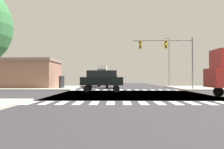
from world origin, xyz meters
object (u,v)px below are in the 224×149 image
object	(u,v)px
suv_farside_1	(102,79)
suv_leading_2	(95,79)
sedan_crossing_1	(113,79)
bank_building	(9,74)
traffic_signal_mast	(169,51)
street_lamp	(168,58)
box_truck_trailing_2	(102,74)
sedan_middle_3	(112,81)

from	to	relation	value
suv_farside_1	suv_leading_2	bearing A→B (deg)	-171.18
suv_farside_1	sedan_crossing_1	xyz separation A→B (m)	(0.94, 34.28, -0.28)
bank_building	suv_leading_2	world-z (taller)	bank_building
traffic_signal_mast	street_lamp	world-z (taller)	street_lamp
street_lamp	suv_leading_2	distance (m)	12.94
bank_building	suv_leading_2	bearing A→B (deg)	18.76
traffic_signal_mast	suv_farside_1	size ratio (longest dim) A/B	1.67
suv_farside_1	sedan_crossing_1	world-z (taller)	suv_farside_1
box_truck_trailing_2	sedan_middle_3	xyz separation A→B (m)	(3.00, -26.58, -1.45)
bank_building	sedan_crossing_1	distance (m)	29.72
suv_farside_1	sedan_middle_3	world-z (taller)	suv_farside_1
traffic_signal_mast	sedan_middle_3	bearing A→B (deg)	147.92
street_lamp	sedan_middle_3	xyz separation A→B (m)	(-9.43, -4.74, -3.86)
sedan_crossing_1	sedan_middle_3	distance (m)	25.51
bank_building	sedan_crossing_1	size ratio (longest dim) A/B	3.75
bank_building	box_truck_trailing_2	distance (m)	29.21
box_truck_trailing_2	street_lamp	bearing A→B (deg)	119.64
street_lamp	suv_farside_1	distance (m)	17.40
bank_building	suv_leading_2	size ratio (longest dim) A/B	3.51
suv_farside_1	traffic_signal_mast	bearing A→B (deg)	116.09
traffic_signal_mast	bank_building	distance (m)	23.74
bank_building	suv_farside_1	xyz separation A→B (m)	(14.67, -9.01, -0.76)
sedan_crossing_1	box_truck_trailing_2	distance (m)	3.50
suv_farside_1	sedan_crossing_1	distance (m)	34.30
sedan_middle_3	bank_building	bearing A→B (deg)	-0.87
street_lamp	sedan_crossing_1	size ratio (longest dim) A/B	1.94
traffic_signal_mast	bank_building	world-z (taller)	traffic_signal_mast
sedan_crossing_1	suv_leading_2	world-z (taller)	suv_leading_2
bank_building	sedan_crossing_1	xyz separation A→B (m)	(15.61, 25.27, -1.04)
sedan_crossing_1	box_truck_trailing_2	world-z (taller)	box_truck_trailing_2
traffic_signal_mast	box_truck_trailing_2	size ratio (longest dim) A/B	1.07
traffic_signal_mast	sedan_middle_3	world-z (taller)	traffic_signal_mast
sedan_crossing_1	suv_leading_2	bearing A→B (deg)	81.87
traffic_signal_mast	street_lamp	bearing A→B (deg)	78.08
suv_leading_2	suv_farside_1	bearing A→B (deg)	98.82
box_truck_trailing_2	sedan_middle_3	bearing A→B (deg)	96.44
traffic_signal_mast	suv_leading_2	size ratio (longest dim) A/B	1.67
suv_farside_1	suv_leading_2	world-z (taller)	same
traffic_signal_mast	sedan_crossing_1	distance (m)	31.33
traffic_signal_mast	box_truck_trailing_2	bearing A→B (deg)	108.48
suv_farside_1	sedan_crossing_1	size ratio (longest dim) A/B	1.07
bank_building	sedan_crossing_1	world-z (taller)	bank_building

